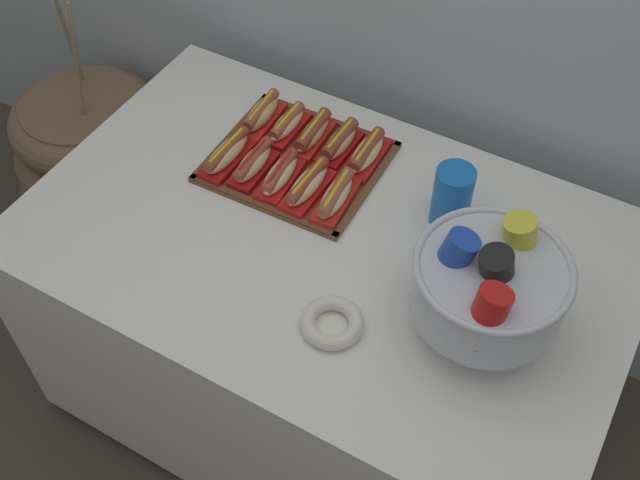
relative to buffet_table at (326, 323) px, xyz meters
The scene contains 17 objects.
ground_plane 0.40m from the buffet_table, ahead, with size 10.00×10.00×0.00m, color #4C4238.
buffet_table is the anchor object (origin of this frame).
floor_vase 1.06m from the buffet_table, 166.03° to the left, with size 0.56×0.56×1.11m.
serving_tray 0.44m from the buffet_table, 136.58° to the left, with size 0.41×0.37×0.01m.
hot_dog_0 0.52m from the buffet_table, 165.82° to the left, with size 0.07×0.17×0.06m.
hot_dog_1 0.47m from the buffet_table, 161.47° to the left, with size 0.07×0.15×0.06m.
hot_dog_2 0.44m from the buffet_table, 153.99° to the left, with size 0.08×0.16×0.06m.
hot_dog_3 0.41m from the buffet_table, 139.06° to the left, with size 0.07×0.17×0.06m.
hot_dog_4 0.40m from the buffet_table, 106.23° to the left, with size 0.07×0.17×0.06m.
hot_dog_5 0.57m from the buffet_table, 143.13° to the left, with size 0.08×0.16×0.06m.
hot_dog_6 0.53m from the buffet_table, 135.65° to the left, with size 0.06×0.15×0.06m.
hot_dog_7 0.50m from the buffet_table, 125.64° to the left, with size 0.07×0.17×0.06m.
hot_dog_8 0.48m from the buffet_table, 112.54° to the left, with size 0.06×0.15×0.06m.
hot_dog_9 0.47m from the buffet_table, 96.70° to the left, with size 0.07×0.17×0.06m.
punch_bowl 0.64m from the buffet_table, ahead, with size 0.31×0.31×0.26m.
cup_stack 0.52m from the buffet_table, 38.58° to the left, with size 0.09×0.09×0.16m.
donut 0.45m from the buffet_table, 58.41° to the right, with size 0.13×0.13×0.03m.
Camera 1 is at (0.55, -0.99, 2.10)m, focal length 43.12 mm.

